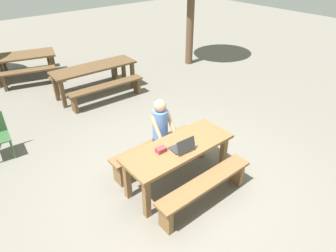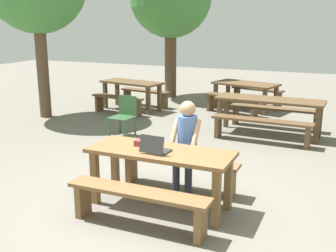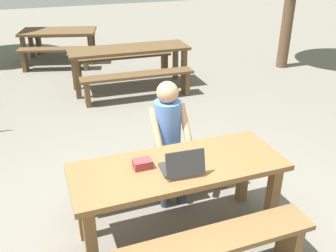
{
  "view_description": "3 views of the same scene",
  "coord_description": "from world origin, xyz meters",
  "px_view_note": "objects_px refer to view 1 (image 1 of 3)",
  "views": [
    {
      "loc": [
        -2.51,
        -2.78,
        3.47
      ],
      "look_at": [
        -0.0,
        0.25,
        1.01
      ],
      "focal_mm": 31.58,
      "sensor_mm": 36.0,
      "label": 1
    },
    {
      "loc": [
        2.07,
        -4.49,
        2.35
      ],
      "look_at": [
        -0.0,
        0.25,
        1.01
      ],
      "focal_mm": 44.42,
      "sensor_mm": 36.0,
      "label": 2
    },
    {
      "loc": [
        -1.02,
        -2.49,
        2.44
      ],
      "look_at": [
        -0.0,
        0.25,
        1.01
      ],
      "focal_mm": 39.76,
      "sensor_mm": 36.0,
      "label": 3
    }
  ],
  "objects_px": {
    "picnic_table_front": "(178,152)",
    "person_seated": "(162,129)",
    "picnic_table_mid": "(94,71)",
    "picnic_table_rear": "(25,58)",
    "small_pouch": "(161,150)",
    "laptop": "(183,147)"
  },
  "relations": [
    {
      "from": "laptop",
      "to": "small_pouch",
      "type": "relative_size",
      "value": 2.22
    },
    {
      "from": "picnic_table_front",
      "to": "person_seated",
      "type": "bearing_deg",
      "value": 77.68
    },
    {
      "from": "picnic_table_front",
      "to": "picnic_table_mid",
      "type": "bearing_deg",
      "value": 81.13
    },
    {
      "from": "small_pouch",
      "to": "picnic_table_mid",
      "type": "bearing_deg",
      "value": 76.77
    },
    {
      "from": "small_pouch",
      "to": "picnic_table_mid",
      "type": "height_order",
      "value": "small_pouch"
    },
    {
      "from": "person_seated",
      "to": "small_pouch",
      "type": "bearing_deg",
      "value": -129.62
    },
    {
      "from": "picnic_table_mid",
      "to": "person_seated",
      "type": "bearing_deg",
      "value": -96.33
    },
    {
      "from": "small_pouch",
      "to": "person_seated",
      "type": "xyz_separation_m",
      "value": [
        0.43,
        0.52,
        -0.05
      ]
    },
    {
      "from": "picnic_table_front",
      "to": "picnic_table_mid",
      "type": "relative_size",
      "value": 0.84
    },
    {
      "from": "picnic_table_mid",
      "to": "laptop",
      "type": "bearing_deg",
      "value": -96.9
    },
    {
      "from": "picnic_table_front",
      "to": "picnic_table_rear",
      "type": "xyz_separation_m",
      "value": [
        -0.41,
        6.29,
        -0.03
      ]
    },
    {
      "from": "picnic_table_mid",
      "to": "picnic_table_rear",
      "type": "distance_m",
      "value": 2.52
    },
    {
      "from": "laptop",
      "to": "small_pouch",
      "type": "height_order",
      "value": "laptop"
    },
    {
      "from": "picnic_table_front",
      "to": "picnic_table_rear",
      "type": "distance_m",
      "value": 6.31
    },
    {
      "from": "laptop",
      "to": "picnic_table_rear",
      "type": "bearing_deg",
      "value": -82.78
    },
    {
      "from": "small_pouch",
      "to": "person_seated",
      "type": "distance_m",
      "value": 0.67
    },
    {
      "from": "laptop",
      "to": "person_seated",
      "type": "distance_m",
      "value": 0.71
    },
    {
      "from": "laptop",
      "to": "small_pouch",
      "type": "xyz_separation_m",
      "value": [
        -0.29,
        0.18,
        -0.02
      ]
    },
    {
      "from": "picnic_table_mid",
      "to": "picnic_table_rear",
      "type": "xyz_separation_m",
      "value": [
        -1.03,
        2.3,
        -0.05
      ]
    },
    {
      "from": "picnic_table_mid",
      "to": "picnic_table_rear",
      "type": "height_order",
      "value": "picnic_table_mid"
    },
    {
      "from": "laptop",
      "to": "picnic_table_mid",
      "type": "xyz_separation_m",
      "value": [
        0.64,
        4.12,
        -0.17
      ]
    },
    {
      "from": "laptop",
      "to": "person_seated",
      "type": "xyz_separation_m",
      "value": [
        0.14,
        0.69,
        -0.07
      ]
    }
  ]
}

